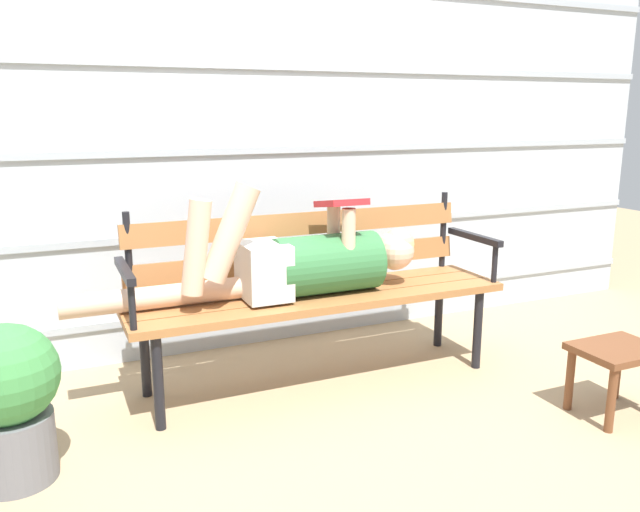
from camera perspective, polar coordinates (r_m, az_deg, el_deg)
The scene contains 6 objects.
ground_plane at distance 3.00m, azimuth 1.56°, elevation -12.49°, with size 12.00×12.00×0.00m, color tan.
house_siding at distance 3.49m, azimuth -4.46°, elevation 13.01°, with size 5.21×0.08×2.59m.
park_bench at distance 3.06m, azimuth -0.51°, elevation -2.25°, with size 1.81×0.46×0.85m.
reclining_person at distance 2.93m, azimuth -1.69°, elevation -0.49°, with size 1.64×0.28×0.55m.
footstool at distance 3.03m, azimuth 25.06°, elevation -8.52°, with size 0.36×0.28×0.31m.
potted_plant at distance 2.50m, azimuth -26.11°, elevation -11.27°, with size 0.36×0.36×0.58m.
Camera 1 is at (-1.17, -2.44, 1.29)m, focal length 35.73 mm.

